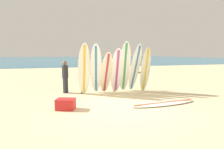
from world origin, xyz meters
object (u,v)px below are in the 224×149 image
object	(u,v)px
surfboard_lying_on_sand	(164,103)
small_boat_offshore	(113,61)
surfboard_leaning_center_right	(125,67)
surfboard_leaning_far_left	(84,69)
beachgoer_standing	(65,75)
surfboard_rack	(114,78)
surfboard_leaning_right	(135,68)
surfboard_leaning_far_right	(145,70)
cooler_box	(66,104)
surfboard_leaning_center	(117,71)
surfboard_leaning_center_left	(106,73)
surfboard_leaning_left	(96,70)

from	to	relation	value
surfboard_lying_on_sand	small_boat_offshore	xyz separation A→B (m)	(6.75, 30.10, 0.22)
surfboard_leaning_center_right	surfboard_leaning_far_left	bearing A→B (deg)	-178.31
surfboard_lying_on_sand	small_boat_offshore	size ratio (longest dim) A/B	1.17
beachgoer_standing	small_boat_offshore	world-z (taller)	beachgoer_standing
surfboard_rack	surfboard_leaning_right	bearing A→B (deg)	-15.54
surfboard_leaning_far_right	surfboard_leaning_center_right	bearing A→B (deg)	172.15
surfboard_rack	small_boat_offshore	size ratio (longest dim) A/B	1.37
surfboard_rack	surfboard_leaning_far_right	distance (m)	1.57
surfboard_leaning_right	cooler_box	distance (m)	3.95
surfboard_leaning_far_right	surfboard_leaning_center	bearing A→B (deg)	177.77
surfboard_leaning_far_left	small_boat_offshore	distance (m)	29.44
surfboard_rack	surfboard_lying_on_sand	distance (m)	2.90
surfboard_lying_on_sand	surfboard_leaning_far_right	bearing A→B (deg)	82.38
surfboard_rack	surfboard_leaning_center_left	size ratio (longest dim) A/B	1.64
surfboard_leaning_center	cooler_box	size ratio (longest dim) A/B	3.50
surfboard_leaning_far_left	surfboard_leaning_center_left	distance (m)	1.02
surfboard_leaning_far_left	surfboard_leaning_center_right	size ratio (longest dim) A/B	0.95
surfboard_leaning_far_left	beachgoer_standing	world-z (taller)	surfboard_leaning_far_left
surfboard_leaning_center	cooler_box	world-z (taller)	surfboard_leaning_center
surfboard_rack	beachgoer_standing	xyz separation A→B (m)	(-2.26, 0.35, 0.14)
beachgoer_standing	small_boat_offshore	bearing A→B (deg)	69.46
surfboard_leaning_far_left	small_boat_offshore	size ratio (longest dim) A/B	1.00
small_boat_offshore	surfboard_leaning_right	bearing A→B (deg)	-103.99
surfboard_leaning_center	surfboard_leaning_right	size ratio (longest dim) A/B	0.91
cooler_box	surfboard_leaning_center_right	bearing A→B (deg)	52.75
surfboard_leaning_center_right	beachgoer_standing	distance (m)	2.82
surfboard_leaning_center	surfboard_rack	bearing A→B (deg)	96.18
surfboard_leaning_center_left	small_boat_offshore	size ratio (longest dim) A/B	0.84
surfboard_lying_on_sand	beachgoer_standing	size ratio (longest dim) A/B	1.80
surfboard_leaning_right	beachgoer_standing	world-z (taller)	surfboard_leaning_right
surfboard_leaning_center_right	beachgoer_standing	world-z (taller)	surfboard_leaning_center_right
surfboard_leaning_far_right	surfboard_rack	bearing A→B (deg)	163.37
surfboard_leaning_right	beachgoer_standing	bearing A→B (deg)	169.15
surfboard_rack	surfboard_leaning_left	size ratio (longest dim) A/B	1.40
surfboard_leaning_left	beachgoer_standing	bearing A→B (deg)	149.80
cooler_box	surfboard_leaning_far_left	bearing A→B (deg)	83.39
small_boat_offshore	cooler_box	world-z (taller)	small_boat_offshore
surfboard_rack	surfboard_leaning_far_left	size ratio (longest dim) A/B	1.38
surfboard_leaning_far_right	surfboard_leaning_left	bearing A→B (deg)	179.59
beachgoer_standing	surfboard_leaning_far_right	bearing A→B (deg)	-11.90
surfboard_leaning_far_right	small_boat_offshore	world-z (taller)	surfboard_leaning_far_right
surfboard_rack	surfboard_leaning_left	xyz separation A→B (m)	(-0.94, -0.42, 0.45)
surfboard_leaning_right	surfboard_lying_on_sand	world-z (taller)	surfboard_leaning_right
surfboard_leaning_far_left	surfboard_rack	bearing A→B (deg)	13.66
surfboard_lying_on_sand	beachgoer_standing	xyz separation A→B (m)	(-3.44, 2.91, 0.80)
surfboard_leaning_left	surfboard_leaning_far_right	bearing A→B (deg)	-0.41
beachgoer_standing	small_boat_offshore	distance (m)	29.04
surfboard_rack	surfboard_leaning_center_left	world-z (taller)	surfboard_leaning_center_left
surfboard_rack	surfboard_leaning_right	world-z (taller)	surfboard_leaning_right
small_boat_offshore	cooler_box	distance (m)	31.46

